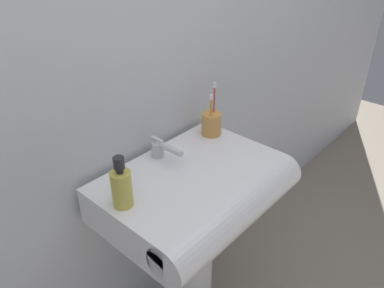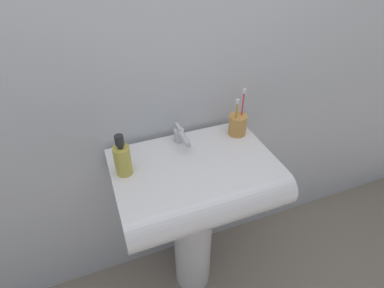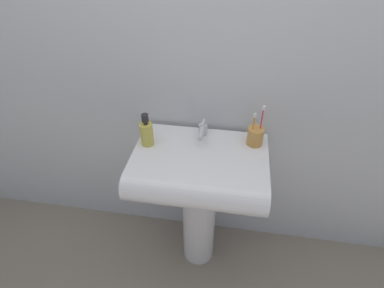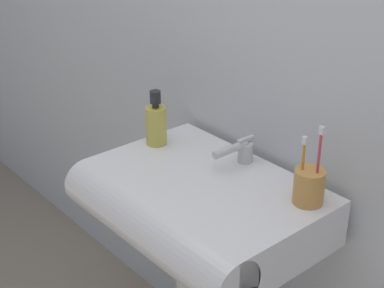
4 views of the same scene
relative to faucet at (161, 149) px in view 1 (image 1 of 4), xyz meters
name	(u,v)px [view 1 (image 1 of 4)]	position (x,y,z in m)	size (l,w,h in m)	color
wall_back	(134,51)	(0.01, 0.12, 0.32)	(5.00, 0.05, 2.40)	silver
sink_pedestal	(190,269)	(0.01, -0.12, -0.52)	(0.18, 0.18, 0.70)	white
sink_basin	(200,192)	(0.01, -0.17, -0.11)	(0.63, 0.46, 0.13)	white
faucet	(161,149)	(0.00, 0.00, 0.00)	(0.04, 0.14, 0.07)	silver
toothbrush_cup	(211,123)	(0.26, -0.02, 0.01)	(0.08, 0.08, 0.21)	#D19347
soap_bottle	(122,187)	(-0.25, -0.10, 0.03)	(0.06, 0.06, 0.17)	gold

